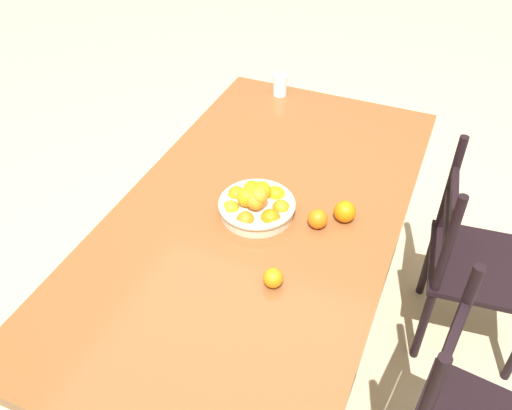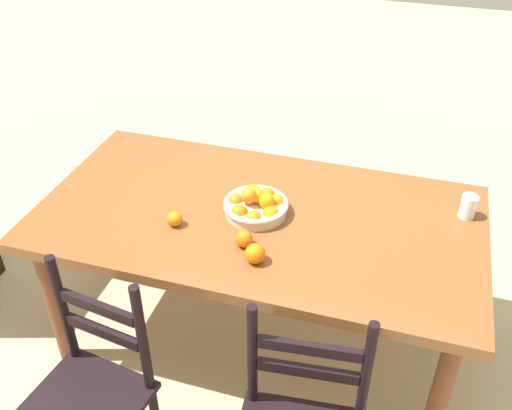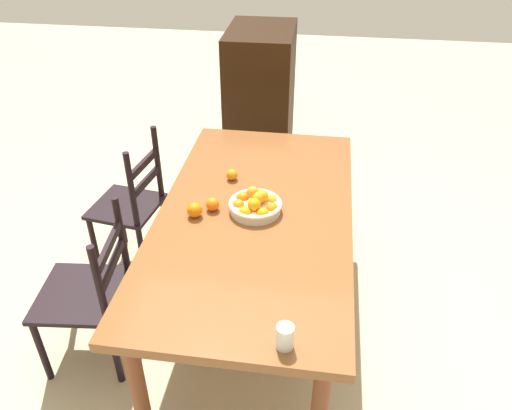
% 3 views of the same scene
% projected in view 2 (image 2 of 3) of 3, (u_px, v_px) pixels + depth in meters
% --- Properties ---
extents(ground_plane, '(12.00, 12.00, 0.00)m').
position_uv_depth(ground_plane, '(258.00, 334.00, 2.88)').
color(ground_plane, tan).
extents(dining_table, '(1.88, 1.00, 0.75)m').
position_uv_depth(dining_table, '(258.00, 228.00, 2.49)').
color(dining_table, brown).
rests_on(dining_table, ground).
extents(chair_near_window, '(0.45, 0.45, 0.95)m').
position_uv_depth(chair_near_window, '(90.00, 399.00, 2.05)').
color(chair_near_window, black).
rests_on(chair_near_window, ground).
extents(fruit_bowl, '(0.28, 0.28, 0.13)m').
position_uv_depth(fruit_bowl, '(256.00, 205.00, 2.42)').
color(fruit_bowl, beige).
rests_on(fruit_bowl, dining_table).
extents(orange_loose_0, '(0.06, 0.06, 0.06)m').
position_uv_depth(orange_loose_0, '(175.00, 219.00, 2.36)').
color(orange_loose_0, orange).
rests_on(orange_loose_0, dining_table).
extents(orange_loose_1, '(0.08, 0.08, 0.08)m').
position_uv_depth(orange_loose_1, '(255.00, 254.00, 2.17)').
color(orange_loose_1, orange).
rests_on(orange_loose_1, dining_table).
extents(orange_loose_2, '(0.07, 0.07, 0.07)m').
position_uv_depth(orange_loose_2, '(244.00, 239.00, 2.25)').
color(orange_loose_2, orange).
rests_on(orange_loose_2, dining_table).
extents(drinking_glass, '(0.07, 0.07, 0.10)m').
position_uv_depth(drinking_glass, '(468.00, 206.00, 2.39)').
color(drinking_glass, silver).
rests_on(drinking_glass, dining_table).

